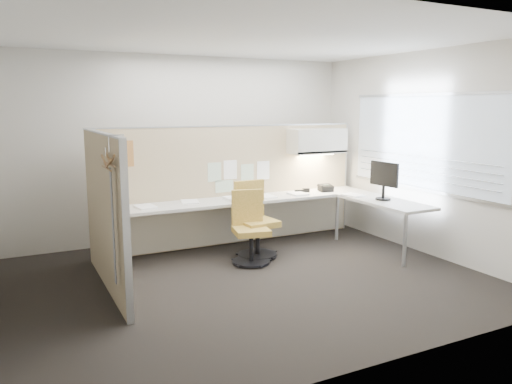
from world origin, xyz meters
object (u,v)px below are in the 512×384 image
desk (270,207)px  chair_left (255,222)px  monitor (384,178)px  chair_right (250,230)px  phone (325,188)px

desk → chair_left: bearing=-144.9°
desk → monitor: 1.67m
chair_right → monitor: (1.94, -0.33, 0.60)m
chair_right → phone: 1.79m
chair_left → phone: size_ratio=4.32×
chair_left → phone: (1.44, 0.40, 0.31)m
desk → monitor: size_ratio=7.44×
chair_left → monitor: size_ratio=1.89×
desk → chair_left: size_ratio=3.93×
chair_left → phone: 1.52m
chair_left → monitor: monitor is taller
monitor → phone: size_ratio=2.28×
chair_right → monitor: size_ratio=1.75×
chair_left → chair_right: bearing=-132.4°
chair_right → monitor: bearing=2.3°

